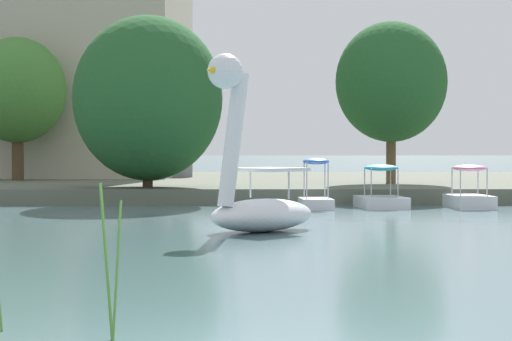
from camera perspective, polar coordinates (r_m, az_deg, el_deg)
name	(u,v)px	position (r m, az deg, el deg)	size (l,w,h in m)	color
shore_bank_far	(236,184)	(46.31, -1.11, -0.76)	(135.64, 24.83, 0.53)	#5B6051
swan_boat	(255,190)	(23.11, -0.04, -1.06)	(3.11, 3.17, 3.92)	white
pedal_boat_pink	(469,195)	(33.08, 11.65, -1.31)	(1.30, 2.15, 1.36)	white
pedal_boat_cyan	(381,195)	(32.82, 6.89, -1.36)	(1.56, 2.29, 1.37)	white
pedal_boat_blue	(316,194)	(32.12, 3.32, -1.28)	(1.02, 1.83, 1.57)	white
tree_willow_near_path	(147,98)	(35.66, -5.99, 3.99)	(6.67, 7.00, 5.89)	#423323
tree_broadleaf_right	(17,91)	(44.42, -12.99, 4.31)	(5.54, 5.46, 5.98)	#4C3823
tree_broadleaf_behind_dock	(391,82)	(40.07, 7.45, 4.85)	(4.45, 4.74, 6.20)	brown
parked_van	(143,156)	(48.89, -6.26, 0.81)	(4.75, 2.56, 1.82)	gray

